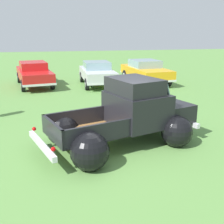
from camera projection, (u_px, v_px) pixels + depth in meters
ground_plane at (118, 144)px, 8.22m from camera, size 80.00×80.00×0.00m
vintage_pickup_truck at (129, 118)px, 8.20m from camera, size 4.98×3.77×1.96m
show_car_0 at (34, 73)px, 16.82m from camera, size 2.51×4.88×1.43m
show_car_1 at (97, 72)px, 17.02m from camera, size 1.84×4.13×1.43m
show_car_2 at (145, 70)px, 17.87m from camera, size 2.23×4.67×1.43m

